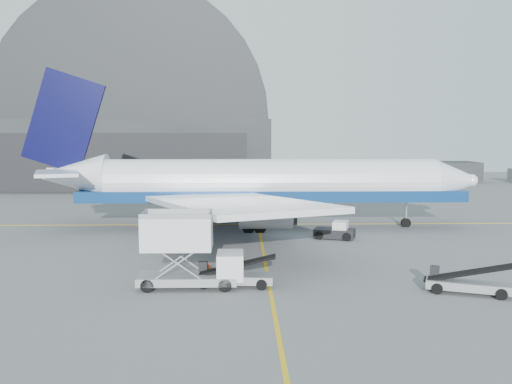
{
  "coord_description": "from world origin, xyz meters",
  "views": [
    {
      "loc": [
        -1.77,
        -40.63,
        9.88
      ],
      "look_at": [
        -0.48,
        10.54,
        4.5
      ],
      "focal_mm": 40.0,
      "sensor_mm": 36.0,
      "label": 1
    }
  ],
  "objects_px": {
    "belt_loader_a": "(233,276)",
    "catering_truck": "(187,252)",
    "pushback_tug": "(336,232)",
    "belt_loader_b": "(468,283)",
    "airliner": "(253,183)"
  },
  "relations": [
    {
      "from": "catering_truck",
      "to": "belt_loader_b",
      "type": "xyz_separation_m",
      "value": [
        17.42,
        -1.78,
        -1.7
      ]
    },
    {
      "from": "pushback_tug",
      "to": "belt_loader_b",
      "type": "xyz_separation_m",
      "value": [
        5.15,
        -18.3,
        -0.01
      ]
    },
    {
      "from": "pushback_tug",
      "to": "belt_loader_a",
      "type": "relative_size",
      "value": 0.76
    },
    {
      "from": "pushback_tug",
      "to": "belt_loader_a",
      "type": "height_order",
      "value": "belt_loader_a"
    },
    {
      "from": "belt_loader_b",
      "to": "pushback_tug",
      "type": "bearing_deg",
      "value": 126.96
    },
    {
      "from": "belt_loader_a",
      "to": "belt_loader_b",
      "type": "xyz_separation_m",
      "value": [
        14.5,
        -2.02,
        -0.01
      ]
    },
    {
      "from": "belt_loader_b",
      "to": "catering_truck",
      "type": "bearing_deg",
      "value": -164.59
    },
    {
      "from": "belt_loader_a",
      "to": "belt_loader_b",
      "type": "bearing_deg",
      "value": -3.25
    },
    {
      "from": "airliner",
      "to": "belt_loader_a",
      "type": "height_order",
      "value": "airliner"
    },
    {
      "from": "catering_truck",
      "to": "belt_loader_a",
      "type": "bearing_deg",
      "value": 4.65
    },
    {
      "from": "airliner",
      "to": "pushback_tug",
      "type": "xyz_separation_m",
      "value": [
        7.59,
        -6.3,
        -3.97
      ]
    },
    {
      "from": "pushback_tug",
      "to": "airliner",
      "type": "bearing_deg",
      "value": 159.22
    },
    {
      "from": "catering_truck",
      "to": "airliner",
      "type": "bearing_deg",
      "value": 78.37
    },
    {
      "from": "belt_loader_a",
      "to": "catering_truck",
      "type": "bearing_deg",
      "value": -170.63
    },
    {
      "from": "airliner",
      "to": "pushback_tug",
      "type": "height_order",
      "value": "airliner"
    }
  ]
}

